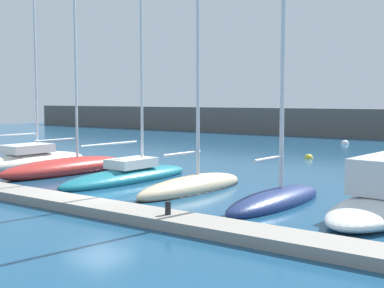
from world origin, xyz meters
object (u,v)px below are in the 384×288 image
Objects in this scene: mooring_buoy_white at (345,144)px; dock_bollard at (168,208)px; sailboat_teal_third at (128,174)px; sailboat_sand_fourth at (192,184)px; sailboat_navy_fifth at (276,197)px; sailboat_red_second at (66,166)px; sailboat_ivory_nearest at (28,160)px; mooring_buoy_yellow at (309,158)px.

dock_bollard is at bearing -80.36° from mooring_buoy_white.
sailboat_sand_fourth is (4.44, -0.53, -0.05)m from sailboat_teal_third.
mooring_buoy_white is at bearing 16.50° from sailboat_navy_fifth.
sailboat_teal_third is 24.12× the size of mooring_buoy_white.
sailboat_sand_fourth is at bearing -88.39° from sailboat_red_second.
sailboat_navy_fifth is at bearing -76.03° from mooring_buoy_white.
sailboat_sand_fourth is at bearing -91.65° from sailboat_ivory_nearest.
sailboat_teal_third reaches higher than mooring_buoy_white.
sailboat_navy_fifth is (17.13, -1.07, -0.17)m from sailboat_ivory_nearest.
sailboat_sand_fourth is 4.46m from sailboat_navy_fifth.
mooring_buoy_yellow is at bearing -81.79° from mooring_buoy_white.
sailboat_ivory_nearest is 29.52m from mooring_buoy_white.
sailboat_sand_fourth is 1.12× the size of sailboat_navy_fifth.
sailboat_ivory_nearest is 8.26m from sailboat_teal_third.
sailboat_sand_fourth is 28.51m from mooring_buoy_white.
sailboat_ivory_nearest reaches higher than sailboat_red_second.
mooring_buoy_white is at bearing -18.70° from sailboat_ivory_nearest.
sailboat_red_second is 30.28× the size of dock_bollard.
sailboat_red_second is at bearing 153.53° from dock_bollard.
sailboat_red_second is 13.44m from sailboat_navy_fifth.
sailboat_ivory_nearest is 19.88× the size of mooring_buoy_white.
mooring_buoy_yellow is (11.82, 14.85, -0.48)m from sailboat_ivory_nearest.
sailboat_red_second reaches higher than mooring_buoy_yellow.
sailboat_sand_fourth is 6.37m from dock_bollard.
mooring_buoy_white is at bearing 99.64° from dock_bollard.
sailboat_teal_third is at bearing -84.11° from sailboat_red_second.
sailboat_ivory_nearest is 12.72m from sailboat_sand_fourth.
sailboat_teal_third reaches higher than sailboat_sand_fourth.
sailboat_red_second is at bearing 91.71° from sailboat_sand_fourth.
mooring_buoy_white is (-7.18, 28.85, -0.31)m from sailboat_navy_fifth.
mooring_buoy_white reaches higher than mooring_buoy_yellow.
sailboat_red_second is 1.10× the size of sailboat_navy_fifth.
mooring_buoy_yellow is (8.10, 15.06, -0.41)m from sailboat_red_second.
sailboat_sand_fourth reaches higher than mooring_buoy_yellow.
sailboat_navy_fifth is at bearing -92.56° from sailboat_ivory_nearest.
sailboat_red_second is 22.04× the size of mooring_buoy_yellow.
sailboat_navy_fifth is 20.10× the size of mooring_buoy_yellow.
sailboat_sand_fourth is 31.06× the size of dock_bollard.
mooring_buoy_white is 34.47m from dock_bollard.
sailboat_red_second is 8.99m from sailboat_sand_fourth.
sailboat_ivory_nearest is at bearing -109.71° from mooring_buoy_white.
sailboat_navy_fifth is at bearing -71.54° from mooring_buoy_yellow.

